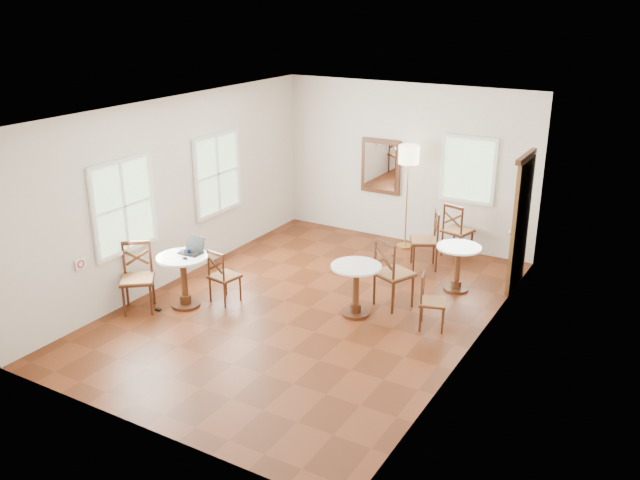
# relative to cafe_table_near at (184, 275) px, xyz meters

# --- Properties ---
(ground) EXTENTS (7.00, 7.00, 0.00)m
(ground) POSITION_rel_cafe_table_near_xyz_m (1.68, 0.90, -0.50)
(ground) COLOR #59250F
(ground) RESTS_ON ground
(room_shell) EXTENTS (5.02, 7.02, 3.01)m
(room_shell) POSITION_rel_cafe_table_near_xyz_m (1.62, 1.17, 1.38)
(room_shell) COLOR silver
(room_shell) RESTS_ON ground
(cafe_table_near) EXTENTS (0.77, 0.77, 0.82)m
(cafe_table_near) POSITION_rel_cafe_table_near_xyz_m (0.00, 0.00, 0.00)
(cafe_table_near) COLOR #402010
(cafe_table_near) RESTS_ON ground
(cafe_table_mid) EXTENTS (0.74, 0.74, 0.79)m
(cafe_table_mid) POSITION_rel_cafe_table_near_xyz_m (2.38, 1.05, -0.02)
(cafe_table_mid) COLOR #402010
(cafe_table_mid) RESTS_ON ground
(cafe_table_back) EXTENTS (0.71, 0.71, 0.75)m
(cafe_table_back) POSITION_rel_cafe_table_near_xyz_m (3.37, 2.65, -0.04)
(cafe_table_back) COLOR #402010
(cafe_table_back) RESTS_ON ground
(chair_near_a) EXTENTS (0.46, 0.46, 0.86)m
(chair_near_a) POSITION_rel_cafe_table_near_xyz_m (0.43, 0.41, -0.07)
(chair_near_a) COLOR #402010
(chair_near_a) RESTS_ON ground
(chair_near_b) EXTENTS (0.67, 0.67, 1.04)m
(chair_near_b) POSITION_rel_cafe_table_near_xyz_m (-0.51, -0.44, 0.01)
(chair_near_b) COLOR #402010
(chair_near_b) RESTS_ON ground
(chair_mid_a) EXTENTS (0.66, 0.66, 1.09)m
(chair_mid_a) POSITION_rel_cafe_table_near_xyz_m (2.72, 1.58, 0.04)
(chair_mid_a) COLOR #402010
(chair_mid_a) RESTS_ON ground
(chair_mid_b) EXTENTS (0.47, 0.47, 0.82)m
(chair_mid_b) POSITION_rel_cafe_table_near_xyz_m (3.49, 1.21, -0.09)
(chair_mid_b) COLOR #402010
(chair_mid_b) RESTS_ON ground
(chair_back_a) EXTENTS (0.56, 0.56, 1.00)m
(chair_back_a) POSITION_rel_cafe_table_near_xyz_m (2.86, 4.06, -0.01)
(chair_back_a) COLOR #402010
(chair_back_a) RESTS_ON ground
(chair_back_b) EXTENTS (0.64, 0.64, 1.02)m
(chair_back_b) POSITION_rel_cafe_table_near_xyz_m (2.58, 3.28, 0.00)
(chair_back_b) COLOR #402010
(chair_back_b) RESTS_ON ground
(floor_lamp) EXTENTS (0.38, 0.38, 1.94)m
(floor_lamp) POSITION_rel_cafe_table_near_xyz_m (1.87, 4.05, 1.14)
(floor_lamp) COLOR #BF8C3F
(floor_lamp) RESTS_ON ground
(laptop) EXTENTS (0.33, 0.28, 0.24)m
(laptop) POSITION_rel_cafe_table_near_xyz_m (0.04, 0.20, 0.37)
(laptop) COLOR black
(laptop) RESTS_ON cafe_table_near
(mouse) EXTENTS (0.11, 0.09, 0.03)m
(mouse) POSITION_rel_cafe_table_near_xyz_m (0.12, -0.08, 0.33)
(mouse) COLOR black
(mouse) RESTS_ON cafe_table_near
(navy_mug) EXTENTS (0.10, 0.07, 0.08)m
(navy_mug) POSITION_rel_cafe_table_near_xyz_m (0.02, 0.12, 0.35)
(navy_mug) COLOR #0F1633
(navy_mug) RESTS_ON cafe_table_near
(water_glass) EXTENTS (0.07, 0.07, 0.11)m
(water_glass) POSITION_rel_cafe_table_near_xyz_m (0.00, -0.00, 0.37)
(water_glass) COLOR white
(water_glass) RESTS_ON cafe_table_near
(power_adapter) EXTENTS (0.09, 0.05, 0.03)m
(power_adapter) POSITION_rel_cafe_table_near_xyz_m (-0.25, -0.34, -0.49)
(power_adapter) COLOR black
(power_adapter) RESTS_ON ground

